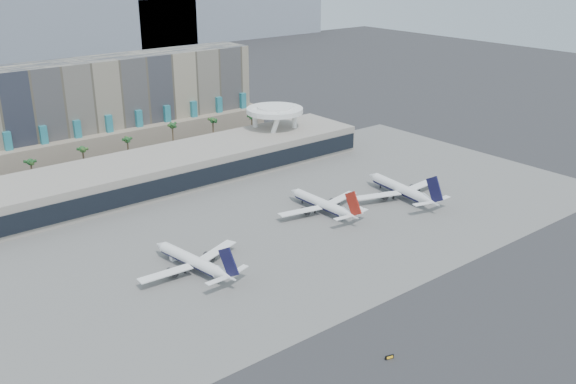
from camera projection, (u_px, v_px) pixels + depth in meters
ground at (370, 283)px, 183.67m from camera, size 900.00×900.00×0.00m
apron_pad at (257, 223)px, 223.70m from camera, size 260.00×130.00×0.06m
hotel at (128, 108)px, 310.45m from camera, size 140.00×30.00×42.00m
terminal at (177, 166)px, 261.29m from camera, size 170.00×32.50×14.50m
saucer_structure at (275, 114)px, 293.64m from camera, size 26.00×26.00×21.89m
palm_row at (152, 135)px, 289.55m from camera, size 157.80×2.80×13.10m
airliner_left at (193, 261)px, 189.44m from camera, size 35.67×36.99×12.83m
airliner_centre at (322, 204)px, 231.45m from camera, size 36.24×37.27×12.87m
airliner_right at (402, 189)px, 244.36m from camera, size 39.78×41.17×14.24m
service_vehicle_a at (177, 256)px, 197.20m from camera, size 4.13×2.24×1.95m
service_vehicle_b at (357, 211)px, 231.01m from camera, size 4.40×3.07×2.06m
taxiway_sign at (389, 357)px, 149.63m from camera, size 2.25×0.93×1.02m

